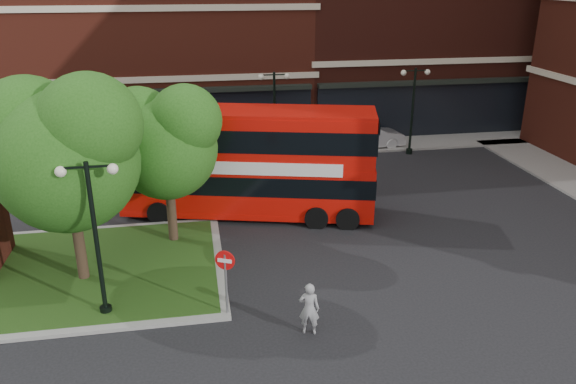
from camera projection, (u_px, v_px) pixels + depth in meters
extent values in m
plane|color=black|center=(282.00, 301.00, 18.13)|extent=(120.00, 120.00, 0.00)
cube|color=slate|center=(236.00, 151.00, 33.25)|extent=(44.00, 3.00, 0.12)
cube|color=maroon|center=(99.00, 22.00, 36.32)|extent=(26.00, 12.00, 14.00)
cube|color=#471911|center=(422.00, 3.00, 39.52)|extent=(18.00, 12.00, 16.00)
cube|color=gray|center=(42.00, 276.00, 19.57)|extent=(12.60, 7.60, 0.12)
cube|color=#19380F|center=(42.00, 275.00, 19.56)|extent=(12.00, 7.00, 0.15)
cylinder|color=#2D2116|center=(77.00, 229.00, 18.66)|extent=(0.36, 0.36, 3.92)
sphere|color=#204F13|center=(67.00, 161.00, 17.80)|extent=(4.60, 4.60, 4.60)
sphere|color=#204F13|center=(29.00, 129.00, 17.91)|extent=(3.45, 3.45, 3.45)
sphere|color=#204F13|center=(90.00, 125.00, 17.07)|extent=(3.22, 3.22, 3.22)
cylinder|color=#2D2116|center=(171.00, 201.00, 21.52)|extent=(0.36, 0.36, 3.47)
sphere|color=#204F13|center=(166.00, 149.00, 20.76)|extent=(3.80, 3.80, 3.80)
sphere|color=#204F13|center=(139.00, 125.00, 20.83)|extent=(2.85, 2.85, 2.85)
sphere|color=#204F13|center=(185.00, 121.00, 20.13)|extent=(2.66, 2.66, 2.66)
cylinder|color=black|center=(97.00, 242.00, 16.52)|extent=(0.14, 0.14, 5.00)
cylinder|color=black|center=(106.00, 311.00, 17.37)|extent=(0.36, 0.36, 0.30)
cube|color=black|center=(86.00, 167.00, 15.66)|extent=(1.40, 0.06, 0.06)
sphere|color=#F2EACC|center=(61.00, 172.00, 15.59)|extent=(0.32, 0.32, 0.32)
sphere|color=#F2EACC|center=(113.00, 169.00, 15.81)|extent=(0.32, 0.32, 0.32)
cylinder|color=black|center=(275.00, 118.00, 30.85)|extent=(0.14, 0.14, 5.00)
cylinder|color=black|center=(275.00, 158.00, 31.71)|extent=(0.36, 0.36, 0.30)
cube|color=black|center=(274.00, 75.00, 30.00)|extent=(1.40, 0.06, 0.06)
sphere|color=#F2EACC|center=(261.00, 77.00, 29.92)|extent=(0.32, 0.32, 0.32)
sphere|color=#F2EACC|center=(287.00, 76.00, 30.15)|extent=(0.32, 0.32, 0.32)
cylinder|color=black|center=(412.00, 112.00, 32.15)|extent=(0.14, 0.14, 5.00)
cylinder|color=black|center=(409.00, 151.00, 33.00)|extent=(0.36, 0.36, 0.30)
cube|color=black|center=(416.00, 71.00, 31.30)|extent=(1.40, 0.06, 0.06)
sphere|color=#F2EACC|center=(404.00, 73.00, 31.22)|extent=(0.32, 0.32, 0.32)
sphere|color=#F2EACC|center=(427.00, 72.00, 31.45)|extent=(0.32, 0.32, 0.32)
cube|color=red|center=(248.00, 183.00, 24.22)|extent=(11.02, 5.07, 2.05)
cube|color=red|center=(247.00, 137.00, 23.47)|extent=(10.91, 5.02, 2.05)
cube|color=black|center=(247.00, 134.00, 23.44)|extent=(11.02, 5.07, 0.93)
cube|color=silver|center=(243.00, 169.00, 22.67)|extent=(7.82, 2.07, 0.54)
imported|color=gray|center=(309.00, 309.00, 16.26)|extent=(0.69, 0.55, 1.65)
imported|color=silver|center=(118.00, 150.00, 31.47)|extent=(3.94, 1.94, 1.29)
imported|color=silver|center=(367.00, 136.00, 33.82)|extent=(4.68, 2.14, 1.49)
cylinder|color=slate|center=(226.00, 286.00, 16.99)|extent=(0.08, 0.08, 2.13)
cylinder|color=red|center=(225.00, 260.00, 16.68)|extent=(0.58, 0.30, 0.62)
cube|color=white|center=(225.00, 260.00, 16.68)|extent=(0.41, 0.22, 0.12)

